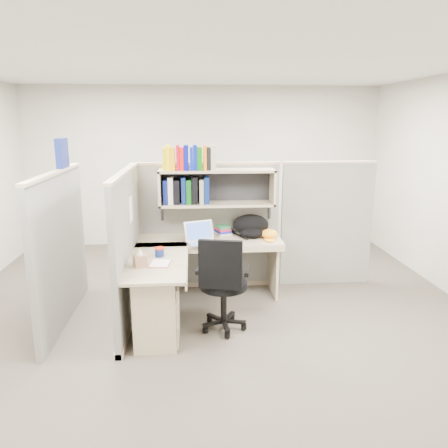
{
  "coord_description": "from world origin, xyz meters",
  "views": [
    {
      "loc": [
        -0.2,
        -4.54,
        2.14
      ],
      "look_at": [
        0.15,
        0.25,
        0.99
      ],
      "focal_mm": 35.0,
      "sensor_mm": 36.0,
      "label": 1
    }
  ],
  "objects": [
    {
      "name": "ground",
      "position": [
        0.0,
        0.0,
        0.0
      ],
      "size": [
        6.0,
        6.0,
        0.0
      ],
      "primitive_type": "plane",
      "color": "#332E27",
      "rests_on": "ground"
    },
    {
      "name": "cubicle",
      "position": [
        -0.37,
        0.45,
        0.91
      ],
      "size": [
        3.79,
        1.84,
        1.95
      ],
      "color": "#61615C",
      "rests_on": "ground"
    },
    {
      "name": "orange_cap",
      "position": [
        0.73,
        0.55,
        0.79
      ],
      "size": [
        0.23,
        0.26,
        0.11
      ],
      "primitive_type": null,
      "rotation": [
        0.0,
        0.0,
        -0.15
      ],
      "color": "#FFA116",
      "rests_on": "desk"
    },
    {
      "name": "book_stack",
      "position": [
        0.18,
        0.8,
        0.79
      ],
      "size": [
        0.24,
        0.28,
        0.11
      ],
      "primitive_type": null,
      "rotation": [
        0.0,
        0.0,
        0.35
      ],
      "color": "gray",
      "rests_on": "desk"
    },
    {
      "name": "desk",
      "position": [
        -0.41,
        -0.29,
        0.44
      ],
      "size": [
        1.74,
        1.75,
        0.73
      ],
      "color": "tan",
      "rests_on": "ground"
    },
    {
      "name": "loose_paper",
      "position": [
        -0.54,
        -0.31,
        0.73
      ],
      "size": [
        0.22,
        0.27,
        0.0
      ],
      "primitive_type": null,
      "rotation": [
        0.0,
        0.0,
        -0.12
      ],
      "color": "white",
      "rests_on": "desk"
    },
    {
      "name": "backpack",
      "position": [
        0.52,
        0.65,
        0.86
      ],
      "size": [
        0.49,
        0.4,
        0.27
      ],
      "primitive_type": null,
      "rotation": [
        0.0,
        0.0,
        0.11
      ],
      "color": "black",
      "rests_on": "desk"
    },
    {
      "name": "room_shell",
      "position": [
        0.0,
        0.0,
        1.62
      ],
      "size": [
        6.0,
        6.0,
        6.0
      ],
      "color": "#A5A195",
      "rests_on": "ground"
    },
    {
      "name": "laptop",
      "position": [
        -0.09,
        0.39,
        0.86
      ],
      "size": [
        0.46,
        0.46,
        0.26
      ],
      "primitive_type": null,
      "rotation": [
        0.0,
        0.0,
        0.36
      ],
      "color": "silver",
      "rests_on": "desk"
    },
    {
      "name": "snack_canister",
      "position": [
        -0.56,
        -0.08,
        0.78
      ],
      "size": [
        0.1,
        0.1,
        0.1
      ],
      "color": "navy",
      "rests_on": "desk"
    },
    {
      "name": "task_chair",
      "position": [
        0.09,
        -0.39,
        0.36
      ],
      "size": [
        0.58,
        0.53,
        1.03
      ],
      "color": "black",
      "rests_on": "ground"
    },
    {
      "name": "mouse",
      "position": [
        0.07,
        0.42,
        0.75
      ],
      "size": [
        0.1,
        0.08,
        0.03
      ],
      "primitive_type": "ellipsoid",
      "rotation": [
        0.0,
        0.0,
        -0.29
      ],
      "color": "#9ABBDB",
      "rests_on": "desk"
    },
    {
      "name": "paper_cup",
      "position": [
        0.02,
        0.69,
        0.78
      ],
      "size": [
        0.07,
        0.07,
        0.09
      ],
      "primitive_type": "cylinder",
      "rotation": [
        0.0,
        0.0,
        0.07
      ],
      "color": "silver",
      "rests_on": "desk"
    },
    {
      "name": "tissue_box",
      "position": [
        -0.73,
        -0.39,
        0.82
      ],
      "size": [
        0.15,
        0.15,
        0.19
      ],
      "primitive_type": null,
      "rotation": [
        0.0,
        0.0,
        0.37
      ],
      "color": "#9E7759",
      "rests_on": "desk"
    }
  ]
}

